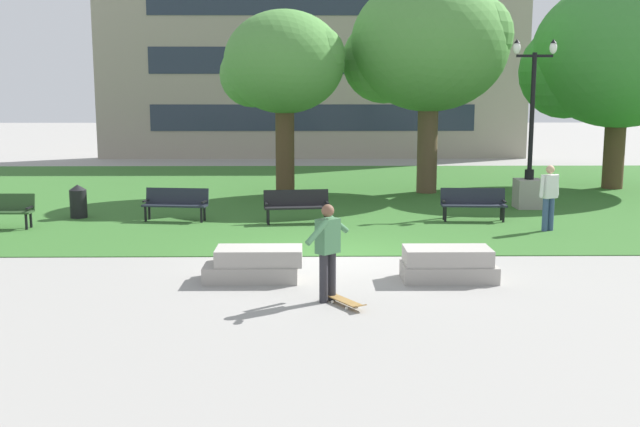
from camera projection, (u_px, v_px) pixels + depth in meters
name	position (u px, v px, depth m)	size (l,w,h in m)	color
ground_plane	(333.00, 257.00, 16.52)	(140.00, 140.00, 0.00)	gray
grass_lawn	(324.00, 194.00, 26.38)	(40.00, 20.00, 0.02)	#336628
concrete_block_center	(255.00, 265.00, 14.43)	(1.89, 0.90, 0.64)	#9E9991
concrete_block_left	(448.00, 265.00, 14.44)	(1.80, 0.90, 0.64)	#9E9991
person_skateboarder	(328.00, 247.00, 12.87)	(0.81, 1.24, 1.71)	#28282D
skateboard	(345.00, 301.00, 12.75)	(0.70, 0.98, 0.14)	olive
park_bench_near_left	(176.00, 202.00, 20.94)	(1.85, 0.76, 0.90)	#1E232D
park_bench_far_left	(297.00, 204.00, 20.59)	(1.85, 0.73, 0.90)	black
park_bench_far_right	(473.00, 202.00, 20.94)	(1.83, 0.64, 0.90)	#1E232D
lamp_post_left	(529.00, 175.00, 23.08)	(1.32, 0.80, 5.14)	gray
tree_far_right	(428.00, 46.00, 26.00)	(5.77, 5.50, 7.54)	brown
tree_far_left	(618.00, 56.00, 27.20)	(6.62, 6.30, 7.61)	#4C3823
tree_near_left	(283.00, 65.00, 25.13)	(4.27, 4.06, 6.28)	#4C3823
trash_bin	(78.00, 201.00, 21.40)	(0.49, 0.49, 0.96)	black
person_bystander_near_lawn	(549.00, 194.00, 19.34)	(0.63, 0.41, 1.71)	#384C7A
building_facade_distant	(313.00, 29.00, 39.57)	(23.04, 1.03, 13.73)	gray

